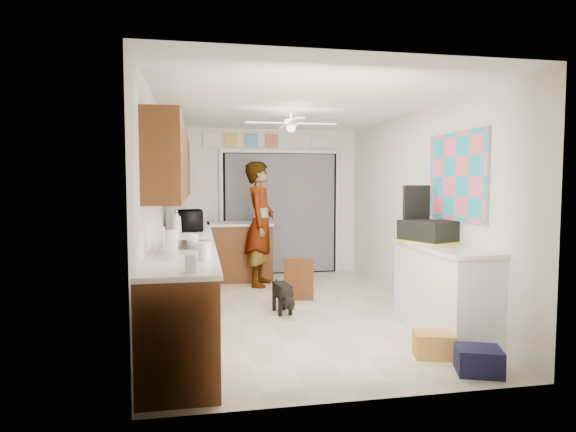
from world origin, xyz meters
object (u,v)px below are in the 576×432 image
soap_bottle (177,222)px  navy_crate (479,361)px  cardboard_box (434,345)px  microwave (189,220)px  paper_towel_roll (171,244)px  man (260,224)px  dog (282,296)px  cup (193,238)px  suitcase (428,231)px

soap_bottle → navy_crate: 3.81m
cardboard_box → navy_crate: bearing=-66.9°
microwave → soap_bottle: 0.39m
soap_bottle → paper_towel_roll: soap_bottle is taller
man → dog: 1.79m
microwave → paper_towel_roll: microwave is taller
cardboard_box → man: bearing=109.4°
man → dog: (0.06, -1.62, -0.75)m
cup → cardboard_box: (2.16, -1.24, -0.88)m
microwave → cardboard_box: (2.22, -2.60, -0.97)m
microwave → cup: size_ratio=3.92×
cardboard_box → dog: (-1.11, 1.71, 0.09)m
navy_crate → cup: bearing=144.6°
soap_bottle → paper_towel_roll: bearing=-88.8°
microwave → paper_towel_roll: 2.40m
microwave → navy_crate: size_ratio=1.40×
dog → paper_towel_roll: bearing=-135.9°
cup → navy_crate: size_ratio=0.36×
suitcase → cardboard_box: 1.35m
navy_crate → man: 4.07m
microwave → man: size_ratio=0.26×
paper_towel_roll → suitcase: paper_towel_roll is taller
dog → cup: bearing=-163.0°
soap_bottle → man: 1.63m
cup → man: (0.99, 2.09, -0.04)m
cup → paper_towel_roll: size_ratio=0.52×
cardboard_box → man: man is taller
microwave → soap_bottle: soap_bottle is taller
microwave → suitcase: bearing=-129.6°
cup → navy_crate: cup is taller
paper_towel_roll → suitcase: (2.70, 0.69, -0.01)m
soap_bottle → suitcase: (2.74, -1.34, -0.04)m
soap_bottle → cup: 1.02m
paper_towel_roll → navy_crate: 2.76m
microwave → man: (1.05, 0.73, -0.13)m
paper_towel_roll → suitcase: 2.79m
soap_bottle → paper_towel_roll: size_ratio=1.25×
microwave → cardboard_box: bearing=-145.7°
cup → paper_towel_roll: paper_towel_roll is taller
suitcase → navy_crate: 1.63m
paper_towel_roll → dog: paper_towel_roll is taller
dog → navy_crate: bearing=-65.7°
microwave → cardboard_box: microwave is taller
man → dog: size_ratio=3.68×
dog → soap_bottle: bearing=150.3°
paper_towel_roll → cardboard_box: size_ratio=0.69×
man → cardboard_box: bearing=-143.0°
microwave → dog: (1.11, -0.89, -0.87)m
suitcase → dog: 1.89m
cup → cardboard_box: bearing=-29.8°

